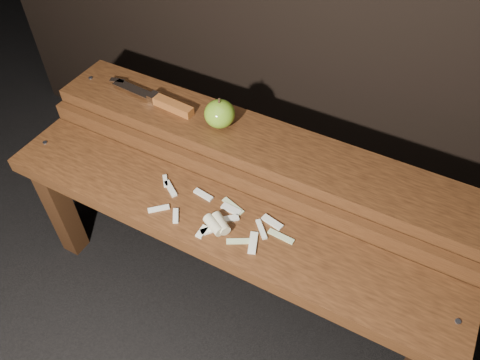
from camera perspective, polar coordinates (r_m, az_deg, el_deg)
The scene contains 6 objects.
ground at distance 1.50m, azimuth -1.11°, elevation -13.23°, with size 60.00×60.00×0.00m, color black.
bench_front_tier at distance 1.18m, azimuth -2.82°, elevation -7.02°, with size 1.20×0.20×0.42m.
bench_rear_tier at distance 1.26m, azimuth 2.28°, elevation 2.00°, with size 1.20×0.21×0.50m.
apple at distance 1.22m, azimuth -2.50°, elevation 8.06°, with size 0.08×0.08×0.09m.
knife at distance 1.32m, azimuth -9.40°, elevation 9.41°, with size 0.29×0.05×0.03m.
apple_scraps at distance 1.11m, azimuth -2.52°, elevation -5.01°, with size 0.39×0.14×0.03m.
Camera 1 is at (0.38, -0.64, 1.31)m, focal length 35.00 mm.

